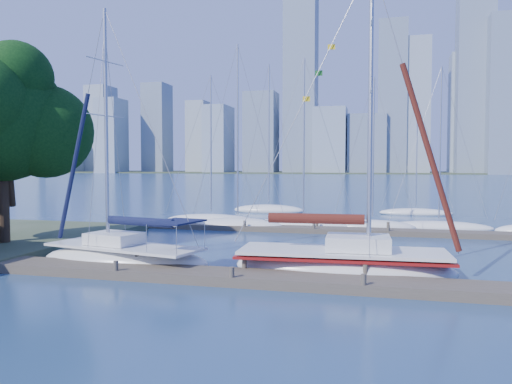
# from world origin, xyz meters

# --- Properties ---
(ground) EXTENTS (700.00, 700.00, 0.00)m
(ground) POSITION_xyz_m (0.00, 0.00, 0.00)
(ground) COLOR navy
(ground) RESTS_ON ground
(near_dock) EXTENTS (26.00, 2.00, 0.40)m
(near_dock) POSITION_xyz_m (0.00, 0.00, 0.20)
(near_dock) COLOR #483E34
(near_dock) RESTS_ON ground
(far_dock) EXTENTS (30.00, 1.80, 0.36)m
(far_dock) POSITION_xyz_m (2.00, 16.00, 0.18)
(far_dock) COLOR #483E34
(far_dock) RESTS_ON ground
(far_shore) EXTENTS (800.00, 100.00, 1.50)m
(far_shore) POSITION_xyz_m (0.00, 320.00, 0.00)
(far_shore) COLOR #38472D
(far_shore) RESTS_ON ground
(tree) EXTENTS (9.04, 8.21, 11.33)m
(tree) POSITION_xyz_m (-14.64, 3.87, 7.46)
(tree) COLOR black
(tree) RESTS_ON ground
(sailboat_navy) EXTENTS (8.75, 4.42, 12.67)m
(sailboat_navy) POSITION_xyz_m (-6.16, 1.83, 0.98)
(sailboat_navy) COLOR white
(sailboat_navy) RESTS_ON ground
(sailboat_maroon) EXTENTS (9.61, 3.58, 13.79)m
(sailboat_maroon) POSITION_xyz_m (3.99, 2.30, 0.99)
(sailboat_maroon) COLOR white
(sailboat_maroon) RESTS_ON ground
(bg_boat_0) EXTENTS (7.96, 2.72, 12.39)m
(bg_boat_0) POSITION_xyz_m (-8.00, 19.31, 0.26)
(bg_boat_0) COLOR white
(bg_boat_0) RESTS_ON ground
(bg_boat_1) EXTENTS (7.08, 2.60, 14.08)m
(bg_boat_1) POSITION_xyz_m (-4.93, 16.60, 0.29)
(bg_boat_1) COLOR white
(bg_boat_1) RESTS_ON ground
(bg_boat_2) EXTENTS (7.56, 2.57, 13.10)m
(bg_boat_2) POSITION_xyz_m (-0.20, 18.14, 0.26)
(bg_boat_2) COLOR white
(bg_boat_2) RESTS_ON ground
(bg_boat_3) EXTENTS (6.59, 4.14, 11.54)m
(bg_boat_3) POSITION_xyz_m (4.89, 18.53, 0.25)
(bg_boat_3) COLOR white
(bg_boat_3) RESTS_ON ground
(bg_boat_4) EXTENTS (7.82, 4.66, 12.22)m
(bg_boat_4) POSITION_xyz_m (9.63, 19.49, 0.23)
(bg_boat_4) COLOR white
(bg_boat_4) RESTS_ON ground
(bg_boat_6) EXTENTS (7.62, 5.06, 15.22)m
(bg_boat_6) POSITION_xyz_m (-5.60, 29.90, 0.30)
(bg_boat_6) COLOR white
(bg_boat_6) RESTS_ON ground
(bg_boat_7) EXTENTS (7.05, 4.16, 11.09)m
(bg_boat_7) POSITION_xyz_m (8.69, 30.94, 0.22)
(bg_boat_7) COLOR white
(bg_boat_7) RESTS_ON ground
(skyline) EXTENTS (504.02, 51.31, 123.07)m
(skyline) POSITION_xyz_m (23.54, 290.27, 36.50)
(skyline) COLOR gray
(skyline) RESTS_ON ground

